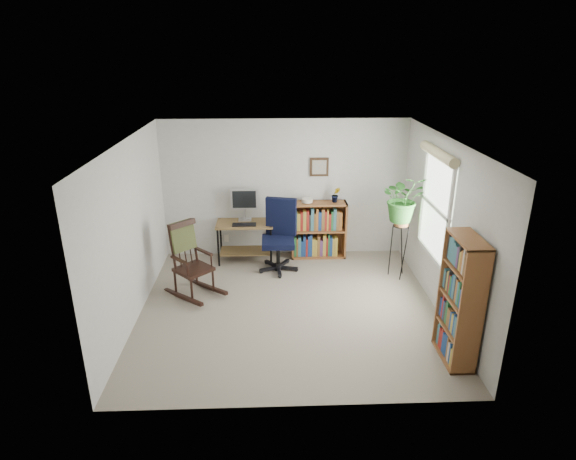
{
  "coord_description": "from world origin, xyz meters",
  "views": [
    {
      "loc": [
        -0.25,
        -6.02,
        3.51
      ],
      "look_at": [
        0.0,
        0.4,
        1.05
      ],
      "focal_mm": 30.0,
      "sensor_mm": 36.0,
      "label": 1
    }
  ],
  "objects_px": {
    "rocking_chair": "(193,260)",
    "tall_bookshelf": "(460,301)",
    "low_bookshelf": "(319,230)",
    "desk": "(245,242)",
    "office_chair": "(278,236)"
  },
  "relations": [
    {
      "from": "desk",
      "to": "office_chair",
      "type": "xyz_separation_m",
      "value": [
        0.56,
        -0.42,
        0.26
      ]
    },
    {
      "from": "desk",
      "to": "low_bookshelf",
      "type": "distance_m",
      "value": 1.3
    },
    {
      "from": "desk",
      "to": "low_bookshelf",
      "type": "bearing_deg",
      "value": 5.34
    },
    {
      "from": "rocking_chair",
      "to": "tall_bookshelf",
      "type": "bearing_deg",
      "value": -71.96
    },
    {
      "from": "rocking_chair",
      "to": "desk",
      "type": "bearing_deg",
      "value": 15.09
    },
    {
      "from": "office_chair",
      "to": "low_bookshelf",
      "type": "distance_m",
      "value": 0.91
    },
    {
      "from": "tall_bookshelf",
      "to": "rocking_chair",
      "type": "bearing_deg",
      "value": 152.67
    },
    {
      "from": "low_bookshelf",
      "to": "tall_bookshelf",
      "type": "distance_m",
      "value": 3.34
    },
    {
      "from": "desk",
      "to": "rocking_chair",
      "type": "relative_size",
      "value": 0.85
    },
    {
      "from": "office_chair",
      "to": "desk",
      "type": "bearing_deg",
      "value": 157.05
    },
    {
      "from": "office_chair",
      "to": "tall_bookshelf",
      "type": "bearing_deg",
      "value": -36.66
    },
    {
      "from": "office_chair",
      "to": "tall_bookshelf",
      "type": "distance_m",
      "value": 3.24
    },
    {
      "from": "rocking_chair",
      "to": "tall_bookshelf",
      "type": "xyz_separation_m",
      "value": [
        3.32,
        -1.72,
        0.21
      ]
    },
    {
      "from": "desk",
      "to": "office_chair",
      "type": "relative_size",
      "value": 0.8
    },
    {
      "from": "office_chair",
      "to": "low_bookshelf",
      "type": "xyz_separation_m",
      "value": [
        0.72,
        0.54,
        -0.1
      ]
    }
  ]
}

